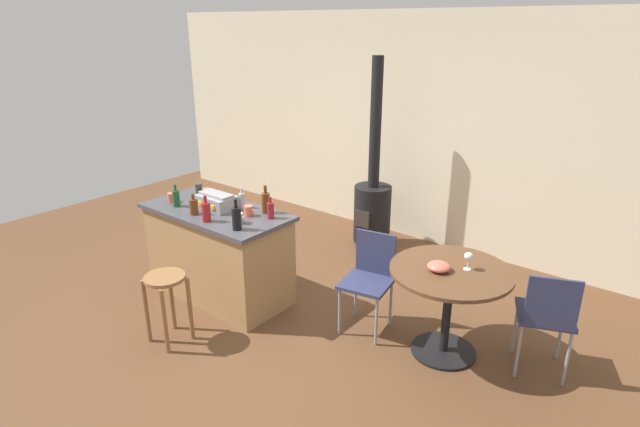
{
  "coord_description": "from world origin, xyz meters",
  "views": [
    {
      "loc": [
        2.98,
        -2.82,
        2.55
      ],
      "look_at": [
        0.32,
        0.51,
        0.95
      ],
      "focal_mm": 28.68,
      "sensor_mm": 36.0,
      "label": 1
    }
  ],
  "objects": [
    {
      "name": "ground_plane",
      "position": [
        0.0,
        0.0,
        0.0
      ],
      "size": [
        8.8,
        8.8,
        0.0
      ],
      "primitive_type": "plane",
      "color": "brown"
    },
    {
      "name": "folding_chair_far",
      "position": [
        0.86,
        0.52,
        0.51
      ],
      "size": [
        0.47,
        0.47,
        0.86
      ],
      "color": "navy",
      "rests_on": "ground_plane"
    },
    {
      "name": "bottle_2",
      "position": [
        -0.18,
        0.34,
        1.0
      ],
      "size": [
        0.08,
        0.08,
        0.26
      ],
      "color": "#603314",
      "rests_on": "kitchen_island"
    },
    {
      "name": "cup_2",
      "position": [
        -1.12,
        0.32,
        0.95
      ],
      "size": [
        0.11,
        0.07,
        0.11
      ],
      "color": "#383838",
      "rests_on": "kitchen_island"
    },
    {
      "name": "wooden_stool",
      "position": [
        -0.34,
        -0.71,
        0.45
      ],
      "size": [
        0.34,
        0.34,
        0.61
      ],
      "color": "olive",
      "rests_on": "ground_plane"
    },
    {
      "name": "wood_stove",
      "position": [
        -0.11,
        2.04,
        0.55
      ],
      "size": [
        0.44,
        0.45,
        2.22
      ],
      "color": "black",
      "rests_on": "ground_plane"
    },
    {
      "name": "cup_4",
      "position": [
        -0.25,
        0.18,
        0.94
      ],
      "size": [
        0.12,
        0.08,
        0.1
      ],
      "color": "#DB6651",
      "rests_on": "kitchen_island"
    },
    {
      "name": "bottle_0",
      "position": [
        -0.98,
        -0.07,
        0.98
      ],
      "size": [
        0.07,
        0.07,
        0.22
      ],
      "color": "#194C23",
      "rests_on": "kitchen_island"
    },
    {
      "name": "toolbox",
      "position": [
        -0.63,
        0.13,
        0.97
      ],
      "size": [
        0.37,
        0.25,
        0.15
      ],
      "color": "gray",
      "rests_on": "kitchen_island"
    },
    {
      "name": "kitchen_island",
      "position": [
        -0.61,
        0.1,
        0.45
      ],
      "size": [
        1.47,
        0.72,
        0.9
      ],
      "color": "#A37A4C",
      "rests_on": "ground_plane"
    },
    {
      "name": "serving_bowl",
      "position": [
        1.49,
        0.51,
        0.79
      ],
      "size": [
        0.18,
        0.18,
        0.07
      ],
      "primitive_type": "ellipsoid",
      "color": "#DB6651",
      "rests_on": "dining_table"
    },
    {
      "name": "cup_0",
      "position": [
        -1.12,
        -0.03,
        0.94
      ],
      "size": [
        0.11,
        0.08,
        0.09
      ],
      "color": "#DB6651",
      "rests_on": "kitchen_island"
    },
    {
      "name": "back_wall",
      "position": [
        0.0,
        2.63,
        1.35
      ],
      "size": [
        8.0,
        0.1,
        2.7
      ],
      "primitive_type": "cube",
      "color": "beige",
      "rests_on": "ground_plane"
    },
    {
      "name": "bottle_5",
      "position": [
        -0.44,
        -0.15,
        0.99
      ],
      "size": [
        0.08,
        0.08,
        0.24
      ],
      "color": "maroon",
      "rests_on": "kitchen_island"
    },
    {
      "name": "folding_chair_near",
      "position": [
        2.25,
        0.79,
        0.52
      ],
      "size": [
        0.52,
        0.52,
        0.88
      ],
      "color": "navy",
      "rests_on": "ground_plane"
    },
    {
      "name": "bottle_3",
      "position": [
        -0.46,
        0.29,
        0.97
      ],
      "size": [
        0.06,
        0.06,
        0.2
      ],
      "color": "#B7B2AD",
      "rests_on": "kitchen_island"
    },
    {
      "name": "bottle_1",
      "position": [
        -0.05,
        0.26,
        0.97
      ],
      "size": [
        0.06,
        0.06,
        0.2
      ],
      "color": "maroon",
      "rests_on": "kitchen_island"
    },
    {
      "name": "dining_table",
      "position": [
        1.56,
        0.58,
        0.58
      ],
      "size": [
        0.95,
        0.95,
        0.76
      ],
      "color": "black",
      "rests_on": "ground_plane"
    },
    {
      "name": "cup_1",
      "position": [
        -0.96,
        0.28,
        0.94
      ],
      "size": [
        0.11,
        0.07,
        0.1
      ],
      "color": "#DB6651",
      "rests_on": "kitchen_island"
    },
    {
      "name": "bottle_4",
      "position": [
        -0.67,
        -0.11,
        0.97
      ],
      "size": [
        0.08,
        0.08,
        0.2
      ],
      "color": "#603314",
      "rests_on": "kitchen_island"
    },
    {
      "name": "wine_glass",
      "position": [
        1.65,
        0.66,
        0.86
      ],
      "size": [
        0.07,
        0.07,
        0.14
      ],
      "color": "silver",
      "rests_on": "dining_table"
    },
    {
      "name": "cup_3",
      "position": [
        -0.18,
        -0.0,
        0.94
      ],
      "size": [
        0.11,
        0.08,
        0.09
      ],
      "color": "tan",
      "rests_on": "kitchen_island"
    },
    {
      "name": "bottle_6",
      "position": [
        -0.09,
        -0.11,
        1.0
      ],
      "size": [
        0.08,
        0.08,
        0.27
      ],
      "color": "black",
      "rests_on": "kitchen_island"
    }
  ]
}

